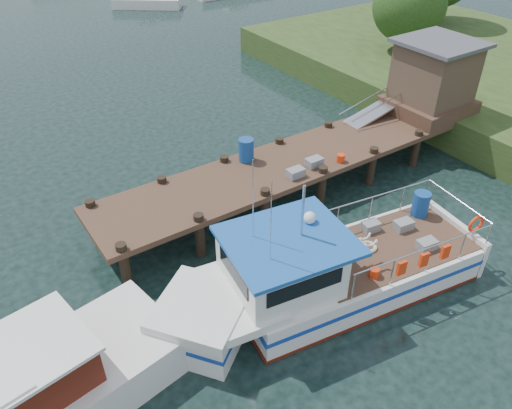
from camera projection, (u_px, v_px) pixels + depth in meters
ground_plane at (256, 205)px, 18.39m from camera, size 160.00×160.00×0.00m
dock at (389, 107)px, 20.09m from camera, size 16.60×3.00×4.78m
lobster_boat at (319, 276)px, 14.04m from camera, size 10.21×4.20×4.91m
moored_b at (147, 2)px, 41.42m from camera, size 5.59×4.91×1.24m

